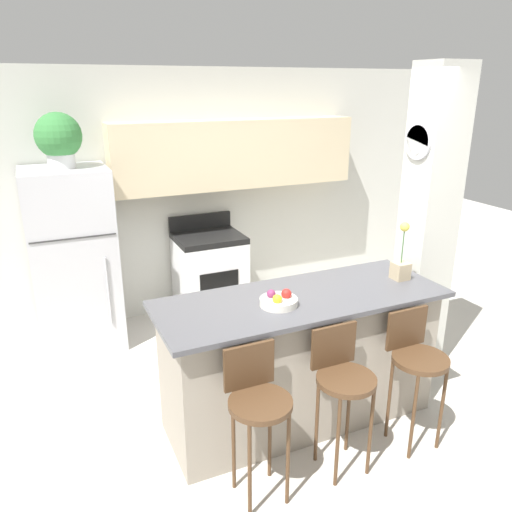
% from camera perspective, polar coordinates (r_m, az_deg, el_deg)
% --- Properties ---
extents(ground_plane, '(14.00, 14.00, 0.00)m').
position_cam_1_polar(ground_plane, '(3.98, 4.88, -17.78)').
color(ground_plane, beige).
extents(wall_back, '(5.60, 0.38, 2.55)m').
position_cam_1_polar(wall_back, '(5.33, -4.91, 8.88)').
color(wall_back, silver).
rests_on(wall_back, ground_plane).
extents(pillar_right, '(0.38, 0.32, 2.55)m').
position_cam_1_polar(pillar_right, '(4.30, 18.99, 3.13)').
color(pillar_right, silver).
rests_on(pillar_right, ground_plane).
extents(counter_bar, '(2.05, 0.76, 0.99)m').
position_cam_1_polar(counter_bar, '(3.70, 5.10, -11.58)').
color(counter_bar, gray).
rests_on(counter_bar, ground_plane).
extents(refrigerator, '(0.73, 0.69, 1.69)m').
position_cam_1_polar(refrigerator, '(4.89, -20.07, -0.46)').
color(refrigerator, silver).
rests_on(refrigerator, ground_plane).
extents(stove_range, '(0.68, 0.59, 1.07)m').
position_cam_1_polar(stove_range, '(5.31, -5.30, -2.24)').
color(stove_range, white).
rests_on(stove_range, ground_plane).
extents(bar_stool_left, '(0.37, 0.37, 0.96)m').
position_cam_1_polar(bar_stool_left, '(3.01, 0.17, -16.39)').
color(bar_stool_left, '#4C331E').
rests_on(bar_stool_left, ground_plane).
extents(bar_stool_mid, '(0.37, 0.37, 0.96)m').
position_cam_1_polar(bar_stool_mid, '(3.25, 9.87, -13.70)').
color(bar_stool_mid, '#4C331E').
rests_on(bar_stool_mid, ground_plane).
extents(bar_stool_right, '(0.37, 0.37, 0.96)m').
position_cam_1_polar(bar_stool_right, '(3.57, 17.82, -11.16)').
color(bar_stool_right, '#4C331E').
rests_on(bar_stool_right, ground_plane).
extents(potted_plant_on_fridge, '(0.39, 0.39, 0.47)m').
position_cam_1_polar(potted_plant_on_fridge, '(4.66, -21.63, 12.41)').
color(potted_plant_on_fridge, silver).
rests_on(potted_plant_on_fridge, refrigerator).
extents(orchid_vase, '(0.11, 0.11, 0.44)m').
position_cam_1_polar(orchid_vase, '(3.88, 16.24, -0.82)').
color(orchid_vase, tan).
rests_on(orchid_vase, counter_bar).
extents(fruit_bowl, '(0.25, 0.25, 0.11)m').
position_cam_1_polar(fruit_bowl, '(3.32, 2.62, -5.11)').
color(fruit_bowl, silver).
rests_on(fruit_bowl, counter_bar).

